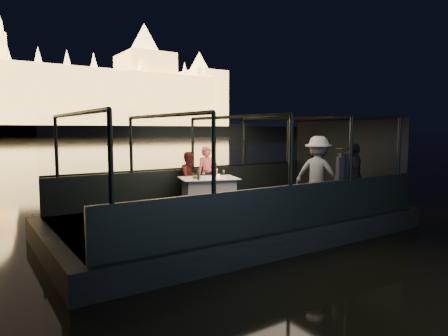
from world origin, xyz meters
TOP-DOWN VIEW (x-y plane):
  - boat_hull at (0.00, 0.00)m, footprint 8.60×4.40m
  - boat_deck at (0.00, 0.00)m, footprint 8.00×4.00m
  - gunwale_port at (0.00, 2.00)m, footprint 8.00×0.08m
  - gunwale_starboard at (0.00, -2.00)m, footprint 8.00×0.08m
  - cabin_glass_port at (0.00, 2.00)m, footprint 8.00×0.02m
  - cabin_glass_starboard at (0.00, -2.00)m, footprint 8.00×0.02m
  - cabin_roof_glass at (0.00, 0.00)m, footprint 8.00×4.00m
  - end_wall_fore at (-4.00, 0.00)m, footprint 0.02×4.00m
  - end_wall_aft at (4.00, 0.00)m, footprint 0.02×4.00m
  - canopy_ribs at (0.00, 0.00)m, footprint 8.00×4.00m
  - dining_table_central at (-0.15, 0.90)m, footprint 1.69×1.43m
  - chair_port_left at (-0.13, 1.35)m, footprint 0.47×0.47m
  - chair_port_right at (0.33, 1.35)m, footprint 0.44×0.44m
  - coat_stand at (1.81, -1.75)m, footprint 0.56×0.51m
  - person_woman_coral at (0.25, 1.62)m, footprint 0.65×0.55m
  - person_man_maroon at (-0.30, 1.62)m, footprint 0.78×0.66m
  - passenger_stripe at (1.90, -0.95)m, footprint 1.09×1.37m
  - passenger_dark at (3.05, -1.11)m, footprint 0.97×0.98m
  - wine_bottle at (-0.60, 0.64)m, footprint 0.08×0.08m
  - bread_basket at (-0.50, 0.90)m, footprint 0.24×0.24m
  - amber_candle at (0.13, 0.85)m, footprint 0.06×0.06m
  - plate_near at (0.30, 0.65)m, footprint 0.29×0.29m
  - plate_far at (-0.37, 0.92)m, footprint 0.31×0.31m
  - wine_glass_white at (-0.44, 0.63)m, footprint 0.08×0.08m
  - wine_glass_red at (0.14, 0.96)m, footprint 0.08×0.08m
  - wine_glass_empty at (0.12, 0.60)m, footprint 0.09×0.09m

SIDE VIEW (x-z plane):
  - boat_hull at x=0.00m, z-range -0.50..0.50m
  - boat_deck at x=0.00m, z-range 0.46..0.50m
  - dining_table_central at x=-0.15m, z-range 0.50..1.27m
  - gunwale_port at x=0.00m, z-range 0.50..1.40m
  - gunwale_starboard at x=0.00m, z-range 0.50..1.40m
  - chair_port_left at x=-0.13m, z-range 0.55..1.35m
  - chair_port_right at x=0.33m, z-range 0.51..1.39m
  - person_woman_coral at x=0.25m, z-range 0.48..2.02m
  - person_man_maroon at x=-0.30m, z-range 0.55..1.95m
  - plate_near at x=0.30m, z-range 1.26..1.28m
  - plate_far at x=-0.37m, z-range 1.26..1.28m
  - bread_basket at x=-0.50m, z-range 1.27..1.34m
  - amber_candle at x=0.13m, z-range 1.27..1.34m
  - passenger_stripe at x=1.90m, z-range 0.42..2.28m
  - passenger_dark at x=3.05m, z-range 0.53..2.17m
  - wine_glass_white at x=-0.44m, z-range 1.26..1.46m
  - wine_glass_red at x=0.14m, z-range 1.26..1.46m
  - wine_glass_empty at x=0.12m, z-range 1.26..1.46m
  - coat_stand at x=1.81m, z-range 0.59..2.21m
  - wine_bottle at x=-0.60m, z-range 1.28..1.55m
  - end_wall_fore at x=-4.00m, z-range 0.50..2.80m
  - end_wall_aft at x=4.00m, z-range 0.50..2.80m
  - canopy_ribs at x=0.00m, z-range 0.50..2.80m
  - cabin_glass_port at x=0.00m, z-range 1.40..2.80m
  - cabin_glass_starboard at x=0.00m, z-range 1.40..2.80m
  - cabin_roof_glass at x=0.00m, z-range 2.79..2.81m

